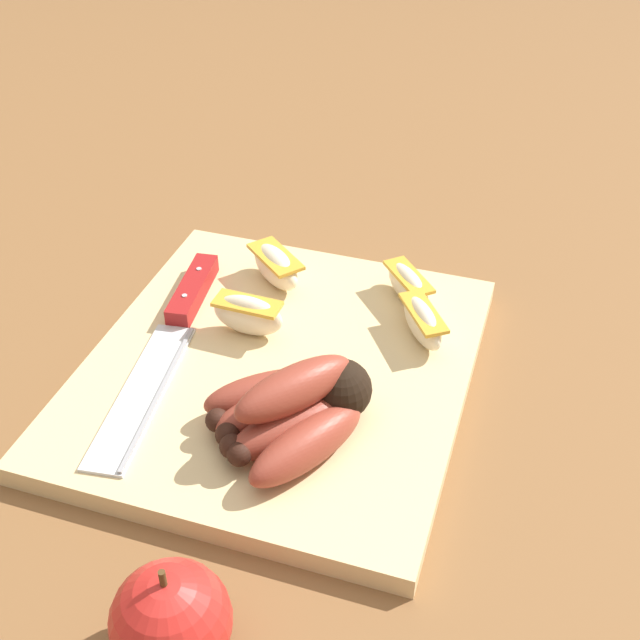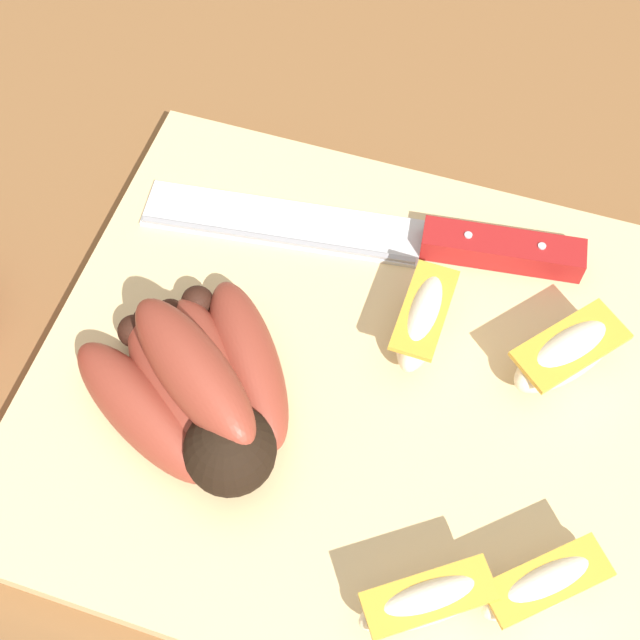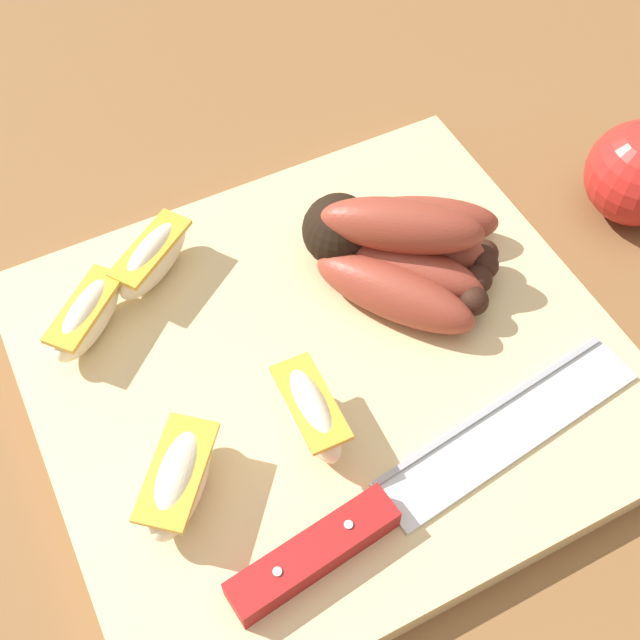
{
  "view_description": "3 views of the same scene",
  "coord_description": "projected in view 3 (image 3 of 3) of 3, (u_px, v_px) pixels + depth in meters",
  "views": [
    {
      "loc": [
        0.49,
        0.2,
        0.49
      ],
      "look_at": [
        -0.04,
        0.03,
        0.05
      ],
      "focal_mm": 45.9,
      "sensor_mm": 36.0,
      "label": 1
    },
    {
      "loc": [
        -0.06,
        0.22,
        0.47
      ],
      "look_at": [
        0.01,
        -0.02,
        0.04
      ],
      "focal_mm": 48.63,
      "sensor_mm": 36.0,
      "label": 2
    },
    {
      "loc": [
        -0.14,
        -0.24,
        0.46
      ],
      "look_at": [
        -0.01,
        0.01,
        0.06
      ],
      "focal_mm": 46.05,
      "sensor_mm": 36.0,
      "label": 3
    }
  ],
  "objects": [
    {
      "name": "apple_wedge_middle",
      "position": [
        311.0,
        412.0,
        0.47
      ],
      "size": [
        0.03,
        0.07,
        0.04
      ],
      "color": "#F4E5C1",
      "rests_on": "cutting_board"
    },
    {
      "name": "chefs_knife",
      "position": [
        386.0,
        507.0,
        0.46
      ],
      "size": [
        0.28,
        0.06,
        0.02
      ],
      "color": "silver",
      "rests_on": "cutting_board"
    },
    {
      "name": "apple_wedge_extra",
      "position": [
        88.0,
        317.0,
        0.52
      ],
      "size": [
        0.07,
        0.06,
        0.03
      ],
      "color": "#F4E5C1",
      "rests_on": "cutting_board"
    },
    {
      "name": "cutting_board",
      "position": [
        326.0,
        363.0,
        0.53
      ],
      "size": [
        0.36,
        0.33,
        0.02
      ],
      "primitive_type": "cube",
      "color": "#DBBC84",
      "rests_on": "ground_plane"
    },
    {
      "name": "whole_apple",
      "position": [
        639.0,
        173.0,
        0.59
      ],
      "size": [
        0.08,
        0.08,
        0.09
      ],
      "color": "red",
      "rests_on": "ground_plane"
    },
    {
      "name": "ground_plane",
      "position": [
        343.0,
        368.0,
        0.54
      ],
      "size": [
        6.0,
        6.0,
        0.0
      ],
      "primitive_type": "plane",
      "color": "brown"
    },
    {
      "name": "banana_bunch",
      "position": [
        398.0,
        248.0,
        0.54
      ],
      "size": [
        0.15,
        0.14,
        0.06
      ],
      "color": "black",
      "rests_on": "cutting_board"
    },
    {
      "name": "apple_wedge_near",
      "position": [
        153.0,
        258.0,
        0.54
      ],
      "size": [
        0.07,
        0.06,
        0.03
      ],
      "color": "#F4E5C1",
      "rests_on": "cutting_board"
    },
    {
      "name": "apple_wedge_far",
      "position": [
        179.0,
        479.0,
        0.45
      ],
      "size": [
        0.07,
        0.07,
        0.04
      ],
      "color": "#F4E5C1",
      "rests_on": "cutting_board"
    }
  ]
}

